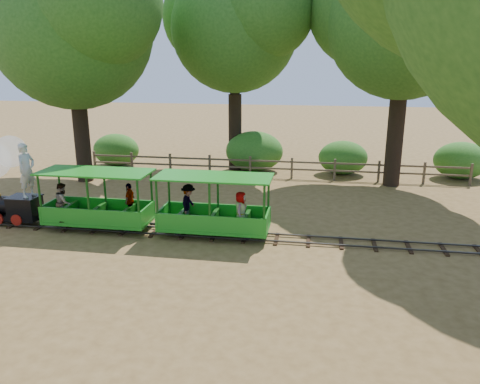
% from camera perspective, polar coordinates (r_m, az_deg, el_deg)
% --- Properties ---
extents(ground, '(90.00, 90.00, 0.00)m').
position_cam_1_polar(ground, '(14.96, 0.63, -5.61)').
color(ground, olive).
rests_on(ground, ground).
extents(track, '(22.00, 1.00, 0.10)m').
position_cam_1_polar(track, '(14.94, 0.63, -5.37)').
color(track, '#3F3D3A').
rests_on(track, ground).
extents(carriage_front, '(3.64, 1.50, 1.89)m').
position_cam_1_polar(carriage_front, '(16.16, -17.22, -1.69)').
color(carriage_front, '#1F8E1F').
rests_on(carriage_front, track).
extents(carriage_rear, '(3.64, 1.49, 1.89)m').
position_cam_1_polar(carriage_rear, '(14.88, -3.49, -2.41)').
color(carriage_rear, '#1F8E1F').
rests_on(carriage_rear, track).
extents(oak_nw, '(8.72, 7.67, 10.27)m').
position_cam_1_polar(oak_nw, '(22.59, -19.88, 19.23)').
color(oak_nw, '#2D2116').
rests_on(oak_nw, ground).
extents(oak_nc, '(7.63, 6.71, 9.95)m').
position_cam_1_polar(oak_nc, '(23.77, -0.69, 20.05)').
color(oak_nc, '#2D2116').
rests_on(oak_nc, ground).
extents(oak_ne, '(8.08, 7.11, 10.25)m').
position_cam_1_polar(oak_ne, '(21.68, 19.49, 19.95)').
color(oak_ne, '#2D2116').
rests_on(oak_ne, ground).
extents(fence, '(18.10, 0.10, 1.00)m').
position_cam_1_polar(fence, '(22.41, 3.78, 3.22)').
color(fence, brown).
rests_on(fence, ground).
extents(shrub_west, '(2.45, 1.88, 1.70)m').
position_cam_1_polar(shrub_west, '(25.76, -14.87, 5.00)').
color(shrub_west, '#2D6B1E').
rests_on(shrub_west, ground).
extents(shrub_mid_w, '(2.91, 2.23, 2.01)m').
position_cam_1_polar(shrub_mid_w, '(23.69, 1.75, 4.99)').
color(shrub_mid_w, '#2D6B1E').
rests_on(shrub_mid_w, ground).
extents(shrub_mid_e, '(2.38, 1.83, 1.65)m').
position_cam_1_polar(shrub_mid_e, '(23.56, 12.44, 4.12)').
color(shrub_mid_e, '#2D6B1E').
rests_on(shrub_mid_e, ground).
extents(shrub_east, '(2.53, 1.95, 1.75)m').
position_cam_1_polar(shrub_east, '(24.47, 25.36, 3.50)').
color(shrub_east, '#2D6B1E').
rests_on(shrub_east, ground).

